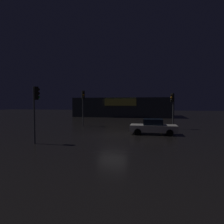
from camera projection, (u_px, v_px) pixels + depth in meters
name	position (u px, v px, depth m)	size (l,w,h in m)	color
ground_plane	(113.00, 135.00, 17.46)	(120.00, 120.00, 0.00)	black
store_building	(124.00, 107.00, 42.92)	(20.45, 10.12, 4.02)	#33383D
traffic_signal_main	(83.00, 100.00, 24.18)	(0.41, 0.43, 4.47)	#595B60
traffic_signal_opposite	(36.00, 102.00, 13.80)	(0.42, 0.42, 4.10)	#595B60
traffic_signal_cross_left	(173.00, 103.00, 21.58)	(0.42, 0.42, 4.01)	#595B60
car_near	(153.00, 127.00, 17.94)	(4.28, 1.94, 1.45)	silver
bollard_kerb_a	(162.00, 124.00, 22.52)	(0.11, 0.11, 0.97)	gold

